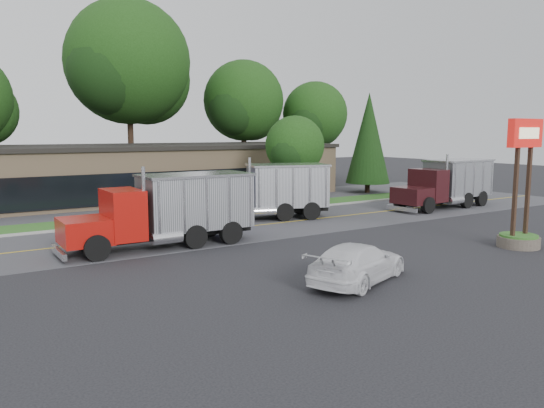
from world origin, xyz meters
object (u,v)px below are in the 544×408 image
at_px(dump_truck_red, 171,208).
at_px(dump_truck_maroon, 448,182).
at_px(dump_truck_blue, 270,190).
at_px(bilo_sign, 521,204).
at_px(rally_car, 358,263).

xyz_separation_m(dump_truck_red, dump_truck_maroon, (21.54, 1.60, -0.00)).
height_order(dump_truck_blue, dump_truck_maroon, same).
height_order(bilo_sign, dump_truck_blue, bilo_sign).
relative_size(dump_truck_red, dump_truck_maroon, 1.02).
distance_m(bilo_sign, dump_truck_maroon, 13.27).
bearing_deg(dump_truck_maroon, bilo_sign, 49.38).
xyz_separation_m(dump_truck_maroon, rally_car, (-18.26, -10.91, -1.10)).
height_order(bilo_sign, dump_truck_red, bilo_sign).
height_order(dump_truck_red, rally_car, dump_truck_red).
distance_m(dump_truck_red, rally_car, 9.93).
distance_m(bilo_sign, rally_car, 10.37).
relative_size(dump_truck_red, dump_truck_blue, 1.07).
height_order(bilo_sign, rally_car, bilo_sign).
xyz_separation_m(bilo_sign, dump_truck_red, (-13.55, 9.00, -0.21)).
bearing_deg(bilo_sign, dump_truck_blue, 112.36).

